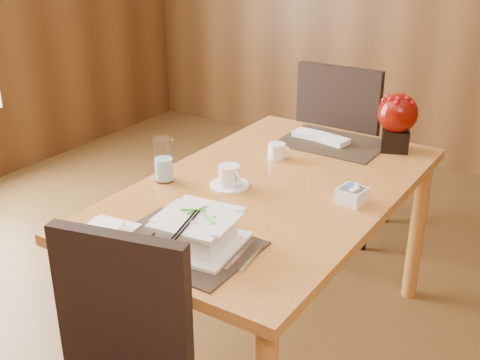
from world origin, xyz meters
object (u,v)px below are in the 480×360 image
Objects in this scene: soup_setting at (198,232)px; far_chair at (344,142)px; water_glass at (164,160)px; creamer_jug at (277,151)px; bread_plate at (106,231)px; coffee_cup at (229,178)px; berry_decor at (397,119)px; dining_table at (271,208)px; sugar_caddy at (352,195)px.

far_chair reaches higher than soup_setting.
soup_setting is 1.67× the size of water_glass.
bread_plate is (-0.14, -0.87, -0.03)m from creamer_jug.
soup_setting is 0.46m from coffee_cup.
far_chair reaches higher than water_glass.
creamer_jug is at bearing -135.67° from berry_decor.
coffee_cup is 0.26m from water_glass.
bread_plate is (0.11, -0.43, -0.08)m from water_glass.
soup_setting is at bearing -86.92° from creamer_jug.
water_glass reaches higher than dining_table.
coffee_cup is at bearing -100.09° from creamer_jug.
soup_setting is at bearing -100.81° from berry_decor.
berry_decor is 1.52× the size of bread_plate.
far_chair reaches higher than sugar_caddy.
bread_plate is 1.70m from far_chair.
dining_table is 1.50× the size of far_chair.
water_glass is at bearing -153.06° from dining_table.
bread_plate is at bearing -131.79° from sugar_caddy.
berry_decor is at bearing 95.35° from sugar_caddy.
dining_table is 9.00× the size of bread_plate.
coffee_cup is at bearing -143.36° from dining_table.
dining_table is at bearing -174.50° from sugar_caddy.
creamer_jug is at bearing 80.74° from bread_plate.
sugar_caddy is at bearing -35.50° from creamer_jug.
far_chair is at bearing 84.19° from creamer_jug.
dining_table is 0.45m from water_glass.
far_chair is (0.21, 1.26, -0.27)m from water_glass.
berry_decor is (0.63, 0.81, 0.06)m from water_glass.
far_chair reaches higher than dining_table.
soup_setting reaches higher than bread_plate.
creamer_jug is (0.01, 0.35, -0.00)m from coffee_cup.
water_glass is 0.69× the size of berry_decor.
sugar_caddy is at bearing 15.83° from coffee_cup.
soup_setting is 3.17× the size of sugar_caddy.
sugar_caddy is 0.61m from berry_decor.
creamer_jug is at bearing 94.51° from soup_setting.
bread_plate is at bearing -170.34° from soup_setting.
water_glass is (-0.37, -0.19, 0.18)m from dining_table.
far_chair is at bearing 80.69° from water_glass.
water_glass is 1.86× the size of creamer_jug.
berry_decor is at bearing 52.13° from water_glass.
far_chair is (-0.48, 1.04, -0.21)m from sugar_caddy.
creamer_jug is 0.54m from berry_decor.
coffee_cup is 0.46m from sugar_caddy.
creamer_jug is at bearing 115.73° from dining_table.
water_glass is 0.17× the size of far_chair.
far_chair is (0.10, 1.69, -0.19)m from bread_plate.
bread_plate is (-0.26, -0.62, 0.10)m from dining_table.
far_chair is (-0.42, 0.45, -0.33)m from berry_decor.
far_chair is (-0.21, 1.60, -0.24)m from soup_setting.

